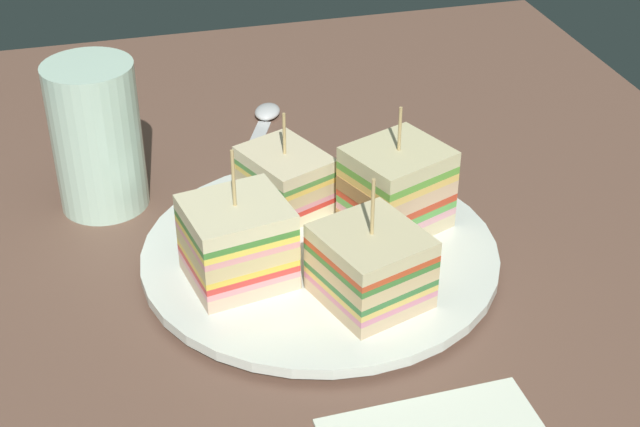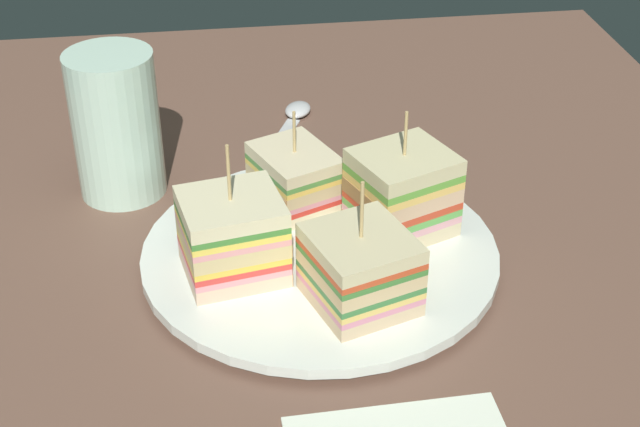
# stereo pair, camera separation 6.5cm
# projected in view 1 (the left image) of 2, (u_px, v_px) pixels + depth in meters

# --- Properties ---
(ground_plane) EXTENTS (0.93, 0.76, 0.02)m
(ground_plane) POSITION_uv_depth(u_px,v_px,m) (320.00, 275.00, 0.68)
(ground_plane) COLOR brown
(plate) EXTENTS (0.26, 0.26, 0.01)m
(plate) POSITION_uv_depth(u_px,v_px,m) (320.00, 255.00, 0.67)
(plate) COLOR white
(plate) RESTS_ON ground_plane
(sandwich_wedge_0) EXTENTS (0.08, 0.08, 0.09)m
(sandwich_wedge_0) POSITION_uv_depth(u_px,v_px,m) (370.00, 266.00, 0.61)
(sandwich_wedge_0) COLOR #D9B98D
(sandwich_wedge_0) RESTS_ON plate
(sandwich_wedge_1) EXTENTS (0.08, 0.08, 0.10)m
(sandwich_wedge_1) POSITION_uv_depth(u_px,v_px,m) (396.00, 188.00, 0.68)
(sandwich_wedge_1) COLOR beige
(sandwich_wedge_1) RESTS_ON plate
(sandwich_wedge_2) EXTENTS (0.08, 0.07, 0.08)m
(sandwich_wedge_2) POSITION_uv_depth(u_px,v_px,m) (286.00, 180.00, 0.71)
(sandwich_wedge_2) COLOR beige
(sandwich_wedge_2) RESTS_ON plate
(sandwich_wedge_3) EXTENTS (0.07, 0.08, 0.10)m
(sandwich_wedge_3) POSITION_uv_depth(u_px,v_px,m) (238.00, 242.00, 0.63)
(sandwich_wedge_3) COLOR beige
(sandwich_wedge_3) RESTS_ON plate
(spoon) EXTENTS (0.14, 0.07, 0.01)m
(spoon) POSITION_uv_depth(u_px,v_px,m) (263.00, 124.00, 0.85)
(spoon) COLOR silver
(spoon) RESTS_ON ground_plane
(drinking_glass) EXTENTS (0.07, 0.07, 0.12)m
(drinking_glass) POSITION_uv_depth(u_px,v_px,m) (98.00, 147.00, 0.72)
(drinking_glass) COLOR silver
(drinking_glass) RESTS_ON ground_plane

